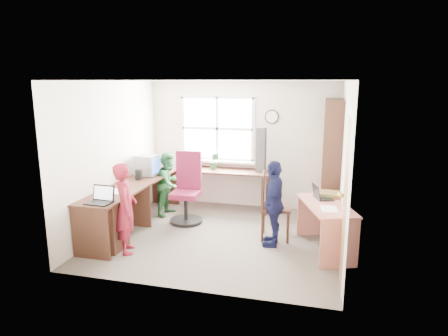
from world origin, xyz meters
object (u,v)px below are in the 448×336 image
at_px(person_red, 126,208).
at_px(crt_monitor, 147,165).
at_px(laptop_left, 101,199).
at_px(wooden_chair, 271,203).
at_px(person_green, 169,184).
at_px(l_desk, 135,208).
at_px(swivel_chair, 187,192).
at_px(laptop_right, 321,195).
at_px(bookshelf, 331,165).
at_px(person_navy, 274,203).
at_px(right_desk, 326,217).
at_px(cd_tower, 261,150).
at_px(potted_plant, 214,161).

bearing_deg(person_red, crt_monitor, -12.67).
bearing_deg(laptop_left, wooden_chair, 31.03).
relative_size(laptop_left, person_green, 0.30).
bearing_deg(crt_monitor, person_green, 32.77).
relative_size(l_desk, swivel_chair, 2.43).
distance_m(swivel_chair, laptop_right, 2.29).
height_order(l_desk, bookshelf, bookshelf).
xyz_separation_m(bookshelf, swivel_chair, (-2.39, -0.63, -0.48)).
bearing_deg(person_navy, laptop_right, 108.99).
distance_m(laptop_left, laptop_right, 3.16).
distance_m(right_desk, wooden_chair, 0.87).
distance_m(bookshelf, cd_tower, 1.28).
bearing_deg(crt_monitor, potted_plant, 42.29).
bearing_deg(person_green, laptop_left, -179.88).
bearing_deg(l_desk, laptop_right, 8.66).
xyz_separation_m(l_desk, laptop_left, (-0.13, -0.73, 0.35)).
xyz_separation_m(bookshelf, cd_tower, (-1.25, 0.25, 0.16)).
relative_size(bookshelf, person_green, 1.83).
bearing_deg(bookshelf, swivel_chair, -165.25).
relative_size(wooden_chair, crt_monitor, 2.60).
distance_m(person_red, person_navy, 2.13).
distance_m(l_desk, crt_monitor, 1.07).
bearing_deg(wooden_chair, person_green, 154.93).
xyz_separation_m(right_desk, crt_monitor, (-3.10, 0.78, 0.43)).
distance_m(swivel_chair, person_green, 0.52).
bearing_deg(wooden_chair, right_desk, -24.24).
bearing_deg(potted_plant, wooden_chair, -45.60).
height_order(laptop_left, cd_tower, cd_tower).
bearing_deg(person_navy, laptop_left, -70.89).
bearing_deg(bookshelf, person_green, -172.87).
relative_size(laptop_left, person_navy, 0.27).
bearing_deg(potted_plant, person_red, -105.68).
distance_m(l_desk, laptop_right, 2.86).
xyz_separation_m(right_desk, person_navy, (-0.75, 0.02, 0.14)).
bearing_deg(person_green, laptop_right, -96.32).
distance_m(cd_tower, person_navy, 1.69).
height_order(bookshelf, laptop_left, bookshelf).
distance_m(l_desk, potted_plant, 1.95).
distance_m(laptop_right, cd_tower, 1.75).
xyz_separation_m(right_desk, person_green, (-2.77, 0.96, 0.07)).
relative_size(l_desk, right_desk, 2.26).
height_order(l_desk, person_red, person_red).
relative_size(swivel_chair, laptop_right, 3.19).
bearing_deg(crt_monitor, bookshelf, 14.41).
bearing_deg(right_desk, bookshelf, 68.99).
xyz_separation_m(wooden_chair, person_red, (-1.91, -1.02, 0.09)).
bearing_deg(bookshelf, person_navy, -121.75).
relative_size(crt_monitor, laptop_left, 1.14).
height_order(laptop_right, person_red, person_red).
relative_size(l_desk, cd_tower, 3.60).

